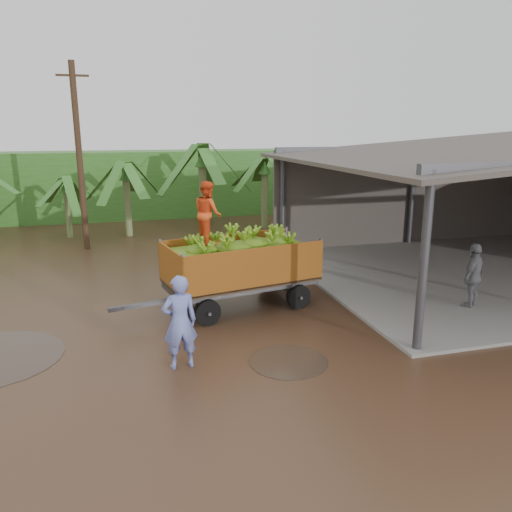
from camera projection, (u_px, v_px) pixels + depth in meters
The scene contains 7 objects.
ground at pixel (160, 316), 13.13m from camera, with size 100.00×100.00×0.00m, color black.
packing_shed at pixel (496, 197), 17.23m from camera, with size 12.78×10.80×4.76m.
hedge_north at pixel (95, 185), 27.09m from camera, with size 22.00×3.00×3.60m, color #2D661E.
banana_trailer at pixel (240, 263), 13.55m from camera, with size 5.69×2.70×3.51m.
man_blue at pixel (180, 322), 10.10m from camera, with size 0.72×0.47×1.98m, color #6E7BC9.
man_grey at pixel (473, 276), 13.44m from camera, with size 1.08×0.45×1.85m, color slate.
utility_pole at pixel (79, 157), 19.55m from camera, with size 1.20×0.24×7.29m.
Camera 1 is at (-0.87, -12.56, 4.80)m, focal length 35.00 mm.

